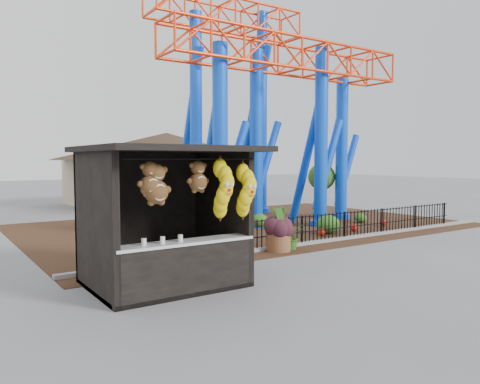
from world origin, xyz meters
TOP-DOWN VIEW (x-y plane):
  - ground at (0.00, 0.00)m, footprint 120.00×120.00m
  - mulch_bed at (4.00, 8.00)m, footprint 18.00×12.00m
  - curb at (4.00, 3.00)m, footprint 18.00×0.18m
  - prize_booth at (-2.99, 0.92)m, footprint 3.50×3.40m
  - picket_fence at (4.90, 3.00)m, footprint 12.20×0.06m
  - roller_coaster at (5.12, 8.23)m, footprint 11.00×6.37m
  - terracotta_planter at (1.56, 2.70)m, footprint 0.97×0.97m
  - planter_foliage at (1.56, 2.70)m, footprint 0.70×0.70m
  - potted_plant at (2.07, 2.70)m, footprint 0.90×0.84m
  - landscaping at (5.07, 5.37)m, footprint 8.24×3.52m
  - pavilion at (6.00, 20.00)m, footprint 15.00×15.00m

SIDE VIEW (x-z plane):
  - ground at x=0.00m, z-range 0.00..0.00m
  - mulch_bed at x=4.00m, z-range 0.00..0.02m
  - curb at x=4.00m, z-range 0.00..0.12m
  - landscaping at x=5.07m, z-range -0.05..0.66m
  - terracotta_planter at x=1.56m, z-range 0.00..0.64m
  - potted_plant at x=2.07m, z-range 0.00..0.83m
  - picket_fence at x=4.90m, z-range 0.00..1.00m
  - planter_foliage at x=1.56m, z-range 0.64..1.28m
  - prize_booth at x=-2.99m, z-range -0.03..3.09m
  - pavilion at x=6.00m, z-range 0.67..5.47m
  - roller_coaster at x=5.12m, z-range 1.03..11.85m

